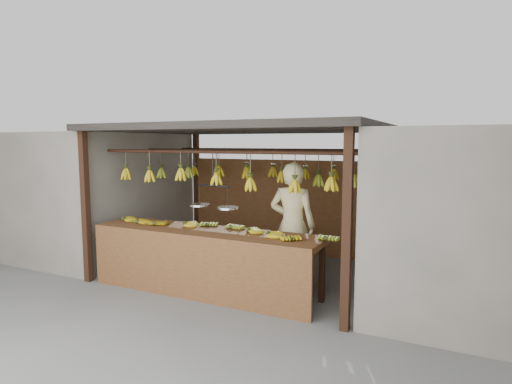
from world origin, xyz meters
The scene contains 9 objects.
ground centered at (0.00, 0.00, 0.00)m, with size 80.00×80.00×0.00m, color #5B5B57.
stall centered at (0.00, 0.33, 1.97)m, with size 4.30×3.30×2.40m.
neighbor_left centered at (-3.60, 0.00, 1.15)m, with size 3.00×3.00×2.30m, color slate.
neighbor_right centered at (3.60, 0.00, 1.15)m, with size 3.00×3.00×2.30m, color slate.
counter centered at (-0.10, -1.22, 0.71)m, with size 3.55×0.78×0.96m.
hanging_bananas centered at (0.00, 0.01, 1.60)m, with size 3.60×2.24×0.39m.
balance_scale centered at (-0.04, -1.00, 1.26)m, with size 0.81×0.37×0.79m.
vendor centered at (0.92, -0.38, 0.93)m, with size 0.68×0.44×1.85m, color beige.
bag_bundles centered at (1.94, 1.35, 1.00)m, with size 0.08×0.26×1.25m.
Camera 1 is at (3.13, -6.13, 2.13)m, focal length 30.00 mm.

